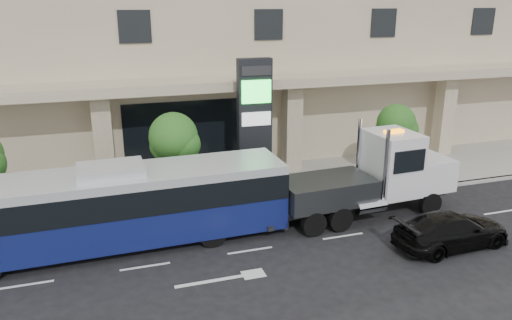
{
  "coord_description": "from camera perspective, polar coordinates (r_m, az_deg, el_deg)",
  "views": [
    {
      "loc": [
        -5.09,
        -18.05,
        9.25
      ],
      "look_at": [
        1.37,
        2.0,
        2.48
      ],
      "focal_mm": 35.0,
      "sensor_mm": 36.0,
      "label": 1
    }
  ],
  "objects": [
    {
      "name": "tree_right",
      "position": [
        26.84,
        15.76,
        3.75
      ],
      "size": [
        2.1,
        2.0,
        4.04
      ],
      "color": "#422B19",
      "rests_on": "sidewalk"
    },
    {
      "name": "tow_truck",
      "position": [
        22.73,
        13.4,
        -2.0
      ],
      "size": [
        9.29,
        2.72,
        4.22
      ],
      "rotation": [
        0.0,
        0.0,
        0.06
      ],
      "color": "#2D3033",
      "rests_on": "ground"
    },
    {
      "name": "black_sedan",
      "position": [
        21.07,
        21.44,
        -7.45
      ],
      "size": [
        4.92,
        2.24,
        1.4
      ],
      "primitive_type": "imported",
      "rotation": [
        0.0,
        0.0,
        1.63
      ],
      "color": "black",
      "rests_on": "ground"
    },
    {
      "name": "sidewalk",
      "position": [
        25.32,
        -5.05,
        -3.51
      ],
      "size": [
        120.0,
        6.0,
        0.15
      ],
      "primitive_type": "cube",
      "color": "gray",
      "rests_on": "ground"
    },
    {
      "name": "ground",
      "position": [
        20.9,
        -1.92,
        -8.46
      ],
      "size": [
        120.0,
        120.0,
        0.0
      ],
      "primitive_type": "plane",
      "color": "black",
      "rests_on": "ground"
    },
    {
      "name": "tree_mid",
      "position": [
        22.66,
        -9.33,
        2.24
      ],
      "size": [
        2.28,
        2.2,
        4.38
      ],
      "color": "#422B19",
      "rests_on": "sidewalk"
    },
    {
      "name": "curb",
      "position": [
        22.62,
        -3.33,
        -6.15
      ],
      "size": [
        120.0,
        0.3,
        0.15
      ],
      "primitive_type": "cube",
      "color": "gray",
      "rests_on": "ground"
    },
    {
      "name": "signage_pylon",
      "position": [
        24.21,
        -0.17,
        3.98
      ],
      "size": [
        1.66,
        0.68,
        6.53
      ],
      "rotation": [
        0.0,
        0.0,
        -0.05
      ],
      "color": "black",
      "rests_on": "sidewalk"
    },
    {
      "name": "city_bus",
      "position": [
        19.91,
        -15.93,
        -5.13
      ],
      "size": [
        13.4,
        3.11,
        3.38
      ],
      "rotation": [
        0.0,
        0.0,
        0.02
      ],
      "color": "black",
      "rests_on": "ground"
    }
  ]
}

